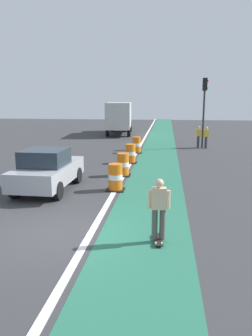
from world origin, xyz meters
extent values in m
plane|color=#38383A|center=(0.00, 0.00, 0.00)|extent=(100.00, 100.00, 0.00)
cube|color=#286B51|center=(2.40, 12.00, 0.00)|extent=(2.50, 80.00, 0.01)
cube|color=silver|center=(0.90, 12.00, 0.01)|extent=(0.20, 80.00, 0.01)
cube|color=black|center=(2.77, -0.22, 0.07)|extent=(0.28, 0.82, 0.02)
cylinder|color=silver|center=(2.67, 0.03, 0.06)|extent=(0.05, 0.11, 0.11)
cylinder|color=silver|center=(2.82, 0.04, 0.06)|extent=(0.05, 0.11, 0.11)
cylinder|color=silver|center=(2.71, -0.49, 0.06)|extent=(0.05, 0.11, 0.11)
cylinder|color=silver|center=(2.86, -0.48, 0.06)|extent=(0.05, 0.11, 0.11)
cylinder|color=#514C47|center=(2.67, -0.23, 0.49)|extent=(0.15, 0.15, 0.82)
cylinder|color=#514C47|center=(2.87, -0.21, 0.49)|extent=(0.15, 0.15, 0.82)
cube|color=beige|center=(2.77, -0.22, 1.18)|extent=(0.38, 0.25, 0.56)
cylinder|color=beige|center=(2.53, -0.24, 1.15)|extent=(0.09, 0.09, 0.48)
cylinder|color=beige|center=(3.01, -0.20, 1.15)|extent=(0.09, 0.09, 0.48)
sphere|color=beige|center=(2.77, -0.22, 1.58)|extent=(0.22, 0.22, 0.22)
cube|color=#9EA0A5|center=(-1.81, 4.33, 0.70)|extent=(1.94, 4.14, 0.72)
cube|color=#232D38|center=(-1.82, 4.08, 1.38)|extent=(1.66, 1.76, 0.64)
cylinder|color=black|center=(-2.60, 5.62, 0.34)|extent=(0.30, 0.69, 0.68)
cylinder|color=black|center=(-0.96, 5.58, 0.34)|extent=(0.30, 0.69, 0.68)
cylinder|color=black|center=(-2.66, 3.08, 0.34)|extent=(0.30, 0.69, 0.68)
cylinder|color=black|center=(-1.02, 3.04, 0.34)|extent=(0.30, 0.69, 0.68)
cylinder|color=orange|center=(0.91, 4.57, 0.25)|extent=(0.56, 0.56, 0.42)
cylinder|color=white|center=(0.91, 4.57, 0.57)|extent=(0.57, 0.57, 0.21)
cylinder|color=orange|center=(0.91, 4.57, 0.88)|extent=(0.56, 0.56, 0.42)
cube|color=black|center=(0.91, 4.57, 0.02)|extent=(0.73, 0.73, 0.04)
cylinder|color=orange|center=(0.88, 7.20, 0.25)|extent=(0.56, 0.56, 0.42)
cylinder|color=white|center=(0.88, 7.20, 0.57)|extent=(0.57, 0.57, 0.21)
cylinder|color=orange|center=(0.88, 7.20, 0.88)|extent=(0.56, 0.56, 0.42)
cube|color=black|center=(0.88, 7.20, 0.02)|extent=(0.73, 0.73, 0.04)
cylinder|color=orange|center=(0.89, 10.47, 0.25)|extent=(0.56, 0.56, 0.42)
cylinder|color=white|center=(0.89, 10.47, 0.57)|extent=(0.57, 0.57, 0.21)
cylinder|color=orange|center=(0.89, 10.47, 0.88)|extent=(0.56, 0.56, 0.42)
cube|color=black|center=(0.89, 10.47, 0.02)|extent=(0.73, 0.73, 0.04)
cylinder|color=orange|center=(0.91, 14.12, 0.25)|extent=(0.56, 0.56, 0.42)
cylinder|color=white|center=(0.91, 14.12, 0.57)|extent=(0.57, 0.57, 0.21)
cylinder|color=orange|center=(0.91, 14.12, 0.88)|extent=(0.56, 0.56, 0.42)
cube|color=black|center=(0.91, 14.12, 0.02)|extent=(0.73, 0.73, 0.04)
cube|color=beige|center=(-1.85, 25.15, 1.98)|extent=(2.73, 5.76, 2.50)
cube|color=#B21E19|center=(-2.15, 28.99, 1.53)|extent=(2.34, 2.07, 2.10)
cylinder|color=black|center=(-3.17, 28.71, 0.48)|extent=(0.37, 0.98, 0.96)
cylinder|color=black|center=(-1.11, 28.87, 0.48)|extent=(0.37, 0.98, 0.96)
cylinder|color=black|center=(-2.77, 23.67, 0.48)|extent=(0.37, 0.98, 0.96)
cylinder|color=black|center=(-0.71, 23.83, 0.48)|extent=(0.37, 0.98, 0.96)
cylinder|color=#2D2D2D|center=(5.60, 17.03, 2.10)|extent=(0.14, 0.14, 4.20)
cube|color=black|center=(5.60, 17.03, 4.65)|extent=(0.32, 0.32, 0.90)
sphere|color=red|center=(5.77, 17.03, 4.91)|extent=(0.16, 0.16, 0.16)
sphere|color=green|center=(5.77, 17.03, 4.39)|extent=(0.16, 0.16, 0.16)
cylinder|color=#33333D|center=(5.31, 17.17, 0.43)|extent=(0.20, 0.20, 0.86)
cube|color=gold|center=(5.31, 17.17, 1.13)|extent=(0.34, 0.20, 0.54)
sphere|color=tan|center=(5.31, 17.17, 1.51)|extent=(0.20, 0.20, 0.20)
cylinder|color=#33333D|center=(5.85, 16.86, 0.43)|extent=(0.20, 0.20, 0.86)
cube|color=gold|center=(5.85, 16.86, 1.13)|extent=(0.34, 0.20, 0.54)
sphere|color=beige|center=(5.85, 16.86, 1.51)|extent=(0.20, 0.20, 0.20)
camera|label=1|loc=(2.91, -8.39, 3.67)|focal=35.75mm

